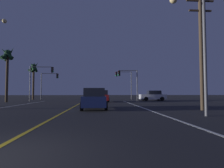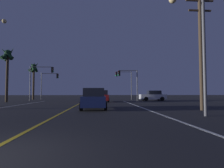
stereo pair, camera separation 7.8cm
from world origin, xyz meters
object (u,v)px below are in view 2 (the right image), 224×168
traffic_light_near_right (128,78)px  traffic_light_far_left (50,80)px  utility_pole_right (201,47)px  car_lead_same_lane (94,99)px  street_lamp_right_near (195,38)px  traffic_light_near_left (42,75)px  car_crossing_side (153,96)px  traffic_light_far_right (124,79)px  palm_tree_left_far (34,70)px  car_ahead_far (102,96)px  palm_tree_left_mid (8,58)px

traffic_light_near_right → traffic_light_far_left: bearing=-21.3°
traffic_light_far_left → utility_pole_right: 27.68m
car_lead_same_lane → street_lamp_right_near: 8.54m
traffic_light_near_left → car_crossing_side: bearing=1.7°
street_lamp_right_near → traffic_light_far_right: bearing=-87.9°
car_lead_same_lane → traffic_light_near_right: traffic_light_near_right is taller
traffic_light_far_left → utility_pole_right: size_ratio=0.55×
traffic_light_far_left → palm_tree_left_far: palm_tree_left_far is taller
utility_pole_right → traffic_light_far_left: bearing=128.8°
car_ahead_far → traffic_light_far_right: traffic_light_far_right is taller
car_crossing_side → car_ahead_far: same height
car_ahead_far → palm_tree_left_far: palm_tree_left_far is taller
car_crossing_side → traffic_light_near_right: size_ratio=0.85×
traffic_light_near_right → traffic_light_near_left: size_ratio=0.91×
car_lead_same_lane → traffic_light_near_left: size_ratio=0.78×
car_crossing_side → palm_tree_left_far: size_ratio=0.58×
traffic_light_near_left → palm_tree_left_mid: palm_tree_left_mid is taller
utility_pole_right → palm_tree_left_mid: bearing=147.9°
traffic_light_near_right → car_lead_same_lane: bearing=71.0°
street_lamp_right_near → utility_pole_right: (2.25, 3.29, 0.31)m
traffic_light_near_right → palm_tree_left_far: 18.65m
traffic_light_near_right → traffic_light_far_left: 15.13m
car_crossing_side → street_lamp_right_near: (-3.37, -19.87, 3.72)m
car_ahead_far → street_lamp_right_near: size_ratio=0.61×
traffic_light_near_left → utility_pole_right: utility_pole_right is taller
car_lead_same_lane → traffic_light_near_left: 17.37m
traffic_light_near_right → palm_tree_left_mid: size_ratio=0.64×
car_lead_same_lane → palm_tree_left_far: bearing=30.8°
car_ahead_far → palm_tree_left_far: 16.90m
car_crossing_side → car_lead_same_lane: (-9.39, -15.09, 0.00)m
traffic_light_far_right → car_ahead_far: bearing=63.0°
car_lead_same_lane → utility_pole_right: size_ratio=0.47×
car_ahead_far → traffic_light_far_right: 10.13m
traffic_light_far_left → palm_tree_left_far: 3.98m
car_ahead_far → palm_tree_left_mid: (-13.55, 0.20, 5.48)m
car_lead_same_lane → street_lamp_right_near: size_ratio=0.61×
car_ahead_far → traffic_light_far_left: size_ratio=0.85×
car_ahead_far → traffic_light_near_right: 6.03m
traffic_light_near_right → traffic_light_near_left: (-13.91, -0.00, 0.35)m
car_crossing_side → car_lead_same_lane: bearing=58.1°
traffic_light_near_right → palm_tree_left_far: bearing=-19.9°
car_ahead_far → utility_pole_right: size_ratio=0.47×
utility_pole_right → palm_tree_left_far: (-20.68, 22.36, 0.97)m
traffic_light_near_right → utility_pole_right: 16.40m
traffic_light_near_left → utility_pole_right: 23.50m
car_ahead_far → street_lamp_right_near: bearing=-162.0°
car_crossing_side → traffic_light_far_right: traffic_light_far_right is taller
car_crossing_side → traffic_light_near_right: traffic_light_near_right is taller
car_lead_same_lane → palm_tree_left_mid: 18.20m
car_ahead_far → car_crossing_side: bearing=-67.4°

